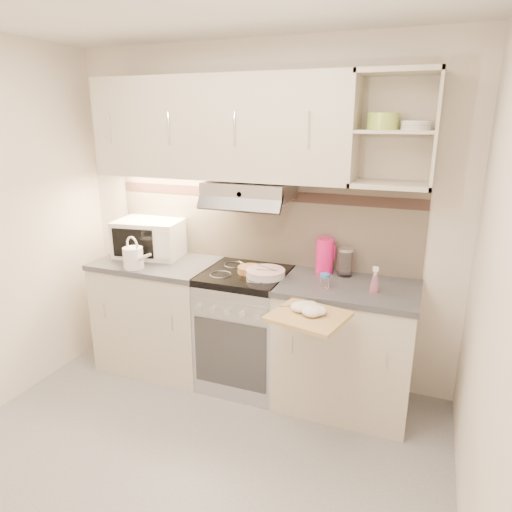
{
  "coord_description": "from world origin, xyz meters",
  "views": [
    {
      "loc": [
        1.2,
        -1.78,
        1.97
      ],
      "look_at": [
        0.14,
        0.95,
        1.08
      ],
      "focal_mm": 32.0,
      "sensor_mm": 36.0,
      "label": 1
    }
  ],
  "objects_px": {
    "plate_stack": "(266,273)",
    "pink_pitcher": "(325,256)",
    "cutting_board": "(309,316)",
    "microwave": "(150,238)",
    "electric_range": "(246,328)",
    "watering_can": "(134,257)",
    "spray_bottle": "(375,281)",
    "glass_jar": "(345,262)"
  },
  "relations": [
    {
      "from": "microwave",
      "to": "pink_pitcher",
      "type": "height_order",
      "value": "microwave"
    },
    {
      "from": "microwave",
      "to": "cutting_board",
      "type": "height_order",
      "value": "microwave"
    },
    {
      "from": "watering_can",
      "to": "pink_pitcher",
      "type": "relative_size",
      "value": 1.12
    },
    {
      "from": "microwave",
      "to": "spray_bottle",
      "type": "height_order",
      "value": "microwave"
    },
    {
      "from": "microwave",
      "to": "pink_pitcher",
      "type": "xyz_separation_m",
      "value": [
        1.41,
        0.08,
        -0.02
      ]
    },
    {
      "from": "electric_range",
      "to": "pink_pitcher",
      "type": "bearing_deg",
      "value": 20.54
    },
    {
      "from": "microwave",
      "to": "pink_pitcher",
      "type": "relative_size",
      "value": 2.23
    },
    {
      "from": "electric_range",
      "to": "spray_bottle",
      "type": "xyz_separation_m",
      "value": [
        0.92,
        -0.06,
        0.52
      ]
    },
    {
      "from": "microwave",
      "to": "plate_stack",
      "type": "height_order",
      "value": "microwave"
    },
    {
      "from": "microwave",
      "to": "plate_stack",
      "type": "relative_size",
      "value": 2.04
    },
    {
      "from": "pink_pitcher",
      "to": "glass_jar",
      "type": "relative_size",
      "value": 1.26
    },
    {
      "from": "watering_can",
      "to": "microwave",
      "type": "bearing_deg",
      "value": 120.04
    },
    {
      "from": "electric_range",
      "to": "watering_can",
      "type": "distance_m",
      "value": 0.99
    },
    {
      "from": "microwave",
      "to": "glass_jar",
      "type": "bearing_deg",
      "value": -5.56
    },
    {
      "from": "watering_can",
      "to": "plate_stack",
      "type": "xyz_separation_m",
      "value": [
        0.97,
        0.18,
        -0.06
      ]
    },
    {
      "from": "microwave",
      "to": "watering_can",
      "type": "height_order",
      "value": "microwave"
    },
    {
      "from": "electric_range",
      "to": "cutting_board",
      "type": "height_order",
      "value": "electric_range"
    },
    {
      "from": "watering_can",
      "to": "plate_stack",
      "type": "height_order",
      "value": "watering_can"
    },
    {
      "from": "watering_can",
      "to": "glass_jar",
      "type": "height_order",
      "value": "watering_can"
    },
    {
      "from": "microwave",
      "to": "plate_stack",
      "type": "xyz_separation_m",
      "value": [
        1.05,
        -0.16,
        -0.12
      ]
    },
    {
      "from": "electric_range",
      "to": "plate_stack",
      "type": "bearing_deg",
      "value": -13.07
    },
    {
      "from": "microwave",
      "to": "watering_can",
      "type": "relative_size",
      "value": 1.99
    },
    {
      "from": "electric_range",
      "to": "spray_bottle",
      "type": "height_order",
      "value": "spray_bottle"
    },
    {
      "from": "microwave",
      "to": "pink_pitcher",
      "type": "bearing_deg",
      "value": -4.48
    },
    {
      "from": "plate_stack",
      "to": "pink_pitcher",
      "type": "distance_m",
      "value": 0.45
    },
    {
      "from": "electric_range",
      "to": "cutting_board",
      "type": "bearing_deg",
      "value": -40.38
    },
    {
      "from": "microwave",
      "to": "watering_can",
      "type": "distance_m",
      "value": 0.35
    },
    {
      "from": "plate_stack",
      "to": "cutting_board",
      "type": "relative_size",
      "value": 0.67
    },
    {
      "from": "pink_pitcher",
      "to": "glass_jar",
      "type": "distance_m",
      "value": 0.15
    },
    {
      "from": "glass_jar",
      "to": "cutting_board",
      "type": "distance_m",
      "value": 0.72
    },
    {
      "from": "electric_range",
      "to": "watering_can",
      "type": "relative_size",
      "value": 3.19
    },
    {
      "from": "plate_stack",
      "to": "glass_jar",
      "type": "height_order",
      "value": "glass_jar"
    },
    {
      "from": "glass_jar",
      "to": "cutting_board",
      "type": "xyz_separation_m",
      "value": [
        -0.07,
        -0.7,
        -0.13
      ]
    },
    {
      "from": "pink_pitcher",
      "to": "spray_bottle",
      "type": "distance_m",
      "value": 0.47
    },
    {
      "from": "plate_stack",
      "to": "cutting_board",
      "type": "height_order",
      "value": "plate_stack"
    },
    {
      "from": "plate_stack",
      "to": "microwave",
      "type": "bearing_deg",
      "value": 171.56
    },
    {
      "from": "spray_bottle",
      "to": "cutting_board",
      "type": "bearing_deg",
      "value": -132.29
    },
    {
      "from": "spray_bottle",
      "to": "pink_pitcher",
      "type": "bearing_deg",
      "value": 137.63
    },
    {
      "from": "pink_pitcher",
      "to": "spray_bottle",
      "type": "height_order",
      "value": "pink_pitcher"
    },
    {
      "from": "spray_bottle",
      "to": "cutting_board",
      "type": "xyz_separation_m",
      "value": [
        -0.31,
        -0.46,
        -0.1
      ]
    },
    {
      "from": "pink_pitcher",
      "to": "electric_range",
      "type": "bearing_deg",
      "value": -177.01
    },
    {
      "from": "watering_can",
      "to": "cutting_board",
      "type": "distance_m",
      "value": 1.45
    }
  ]
}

